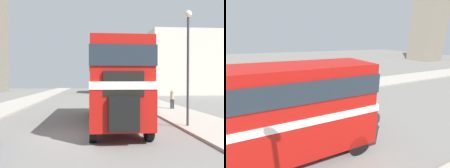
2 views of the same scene
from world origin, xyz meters
TOP-DOWN VIEW (x-y plane):
  - double_decker_bus at (1.75, 3.42)m, footprint 2.55×10.16m

SIDE VIEW (x-z plane):
  - double_decker_bus at x=1.75m, z-range 0.39..4.57m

